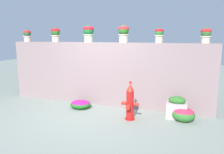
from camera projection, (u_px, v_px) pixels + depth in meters
ground_plane at (85, 119)px, 5.23m from camera, size 24.00×24.00×0.00m
stone_wall at (104, 74)px, 6.23m from camera, size 5.90×0.29×1.77m
potted_plant_0 at (27, 35)px, 6.84m from camera, size 0.26×0.26×0.37m
potted_plant_1 at (55, 33)px, 6.54m from camera, size 0.28×0.28×0.42m
potted_plant_2 at (88, 32)px, 6.17m from camera, size 0.31×0.31×0.47m
potted_plant_3 at (124, 32)px, 5.87m from camera, size 0.29×0.29×0.46m
potted_plant_4 at (159, 34)px, 5.52m from camera, size 0.23×0.23×0.37m
potted_plant_5 at (206, 34)px, 5.16m from camera, size 0.25×0.25×0.37m
fire_hydrant at (130, 103)px, 5.12m from camera, size 0.41×0.33×0.92m
flower_bush_left at (183, 114)px, 5.08m from camera, size 0.52×0.47×0.32m
flower_bush_right at (81, 104)px, 6.01m from camera, size 0.57×0.51×0.21m
planter_box at (177, 108)px, 5.22m from camera, size 0.47×0.34×0.54m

